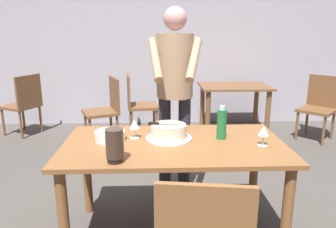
# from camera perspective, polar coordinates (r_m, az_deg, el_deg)

# --- Properties ---
(back_wall) EXTENTS (10.00, 0.12, 2.70)m
(back_wall) POSITION_cam_1_polar(r_m,az_deg,el_deg) (5.29, -0.85, 12.87)
(back_wall) COLOR #ADA8B2
(back_wall) RESTS_ON ground_plane
(main_dining_table) EXTENTS (1.57, 0.86, 0.75)m
(main_dining_table) POSITION_cam_1_polar(r_m,az_deg,el_deg) (2.33, 1.04, -7.70)
(main_dining_table) COLOR brown
(main_dining_table) RESTS_ON ground_plane
(cake_on_platter) EXTENTS (0.34, 0.34, 0.11)m
(cake_on_platter) POSITION_cam_1_polar(r_m,az_deg,el_deg) (2.35, 0.14, -3.26)
(cake_on_platter) COLOR silver
(cake_on_platter) RESTS_ON main_dining_table
(cake_knife) EXTENTS (0.27, 0.05, 0.02)m
(cake_knife) POSITION_cam_1_polar(r_m,az_deg,el_deg) (2.34, -1.62, -1.72)
(cake_knife) COLOR silver
(cake_knife) RESTS_ON cake_on_platter
(plate_stack) EXTENTS (0.22, 0.22, 0.07)m
(plate_stack) POSITION_cam_1_polar(r_m,az_deg,el_deg) (2.37, -10.27, -3.83)
(plate_stack) COLOR white
(plate_stack) RESTS_ON main_dining_table
(wine_glass_near) EXTENTS (0.08, 0.08, 0.14)m
(wine_glass_near) POSITION_cam_1_polar(r_m,az_deg,el_deg) (2.30, 16.65, -2.97)
(wine_glass_near) COLOR silver
(wine_glass_near) RESTS_ON main_dining_table
(wine_glass_far) EXTENTS (0.08, 0.08, 0.14)m
(wine_glass_far) POSITION_cam_1_polar(r_m,az_deg,el_deg) (2.37, -5.99, -1.91)
(wine_glass_far) COLOR silver
(wine_glass_far) RESTS_ON main_dining_table
(water_bottle) EXTENTS (0.07, 0.07, 0.25)m
(water_bottle) POSITION_cam_1_polar(r_m,az_deg,el_deg) (2.38, 9.52, -1.69)
(water_bottle) COLOR #1E6B38
(water_bottle) RESTS_ON main_dining_table
(hurricane_lamp) EXTENTS (0.11, 0.11, 0.21)m
(hurricane_lamp) POSITION_cam_1_polar(r_m,az_deg,el_deg) (1.96, -9.45, -5.50)
(hurricane_lamp) COLOR black
(hurricane_lamp) RESTS_ON main_dining_table
(person_cutting_cake) EXTENTS (0.47, 0.56, 1.72)m
(person_cutting_cake) POSITION_cam_1_polar(r_m,az_deg,el_deg) (2.83, 1.21, 5.56)
(person_cutting_cake) COLOR #2D2D38
(person_cutting_cake) RESTS_ON ground_plane
(background_table) EXTENTS (1.00, 0.70, 0.74)m
(background_table) POSITION_cam_1_polar(r_m,az_deg,el_deg) (4.82, 11.65, 3.12)
(background_table) COLOR brown
(background_table) RESTS_ON ground_plane
(background_chair_0) EXTENTS (0.62, 0.62, 0.90)m
(background_chair_0) POSITION_cam_1_polar(r_m,az_deg,el_deg) (5.02, 25.29, 1.44)
(background_chair_0) COLOR brown
(background_chair_0) RESTS_ON ground_plane
(background_chair_1) EXTENTS (0.59, 0.59, 0.90)m
(background_chair_1) POSITION_cam_1_polar(r_m,az_deg,el_deg) (5.16, -24.27, 1.88)
(background_chair_1) COLOR brown
(background_chair_1) RESTS_ON ground_plane
(background_chair_2) EXTENTS (0.57, 0.57, 0.90)m
(background_chair_2) POSITION_cam_1_polar(r_m,az_deg,el_deg) (4.48, -11.02, 1.14)
(background_chair_2) COLOR brown
(background_chair_2) RESTS_ON ground_plane
(background_chair_3) EXTENTS (0.49, 0.49, 0.90)m
(background_chair_3) POSITION_cam_1_polar(r_m,az_deg,el_deg) (4.74, -5.42, 2.10)
(background_chair_3) COLOR brown
(background_chair_3) RESTS_ON ground_plane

